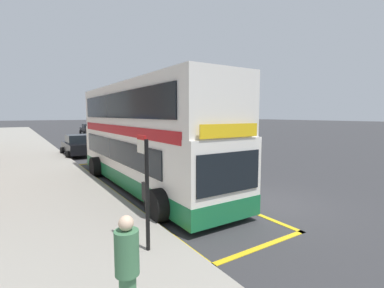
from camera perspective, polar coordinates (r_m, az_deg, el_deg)
name	(u,v)px	position (r m, az deg, el deg)	size (l,w,h in m)	color
ground_plane	(79,138)	(39.32, -22.43, 1.10)	(260.00, 260.00, 0.00)	#333335
pavement_near	(16,141)	(38.64, -32.68, 0.61)	(6.00, 76.00, 0.14)	gray
double_decker_bus	(145,139)	(12.10, -9.80, 0.95)	(3.16, 11.22, 4.40)	white
bus_bay_markings	(145,185)	(12.60, -9.69, -8.35)	(3.19, 13.95, 0.01)	gold
bus_stop_sign	(146,182)	(6.18, -9.60, -7.86)	(0.09, 0.51, 2.54)	black
parked_car_black_across	(88,129)	(47.38, -20.70, 2.92)	(2.09, 4.20, 1.62)	black
parked_car_white_far	(118,134)	(33.40, -15.11, 1.91)	(2.09, 4.20, 1.62)	silver
parked_car_black_behind	(78,145)	(22.56, -22.54, -0.28)	(2.09, 4.20, 1.62)	black
pedestrian_waiting_near_sign	(127,268)	(4.28, -13.27, -23.68)	(0.34, 0.34, 1.63)	#3F724C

